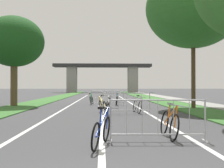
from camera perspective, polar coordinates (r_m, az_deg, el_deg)
grass_verge_left at (r=31.50m, az=-11.97°, el=-2.93°), size 2.44×70.33×0.05m
grass_verge_right at (r=31.49m, az=7.90°, el=-2.94°), size 2.44×70.33×0.05m
sidewalk_path_right at (r=31.93m, az=11.72°, el=-2.87°), size 1.87×70.33×0.08m
lane_stripe_center at (r=22.61m, az=-2.04°, el=-3.96°), size 0.14×40.68×0.01m
lane_stripe_right_lane at (r=22.72m, az=3.82°, el=-3.94°), size 0.14×40.68×0.01m
lane_stripe_left_lane at (r=22.73m, az=-7.90°, el=-3.93°), size 0.14×40.68×0.01m
overpass_bridge at (r=60.41m, az=-2.02°, el=2.26°), size 21.61×3.39×6.33m
tree_left_oak_near at (r=19.98m, az=-19.90°, el=8.32°), size 4.09×4.09×6.19m
tree_right_cypress_far at (r=18.08m, az=16.71°, el=15.05°), size 5.84×5.84×8.70m
crowd_barrier_nearest at (r=6.84m, az=9.63°, el=-7.60°), size 2.41×0.52×1.05m
crowd_barrier_second at (r=13.39m, az=3.01°, el=-4.12°), size 2.41×0.51×1.05m
crowd_barrier_third at (r=19.99m, az=-0.92°, el=-2.92°), size 2.40×0.46×1.05m
bicycle_teal_0 at (r=19.60m, az=1.00°, el=-3.44°), size 0.54×1.67×0.97m
bicycle_green_1 at (r=20.55m, az=-4.35°, el=-3.32°), size 0.46×1.60×0.96m
bicycle_yellow_2 at (r=13.86m, az=-1.95°, el=-4.66°), size 0.73×1.59×0.95m
bicycle_white_3 at (r=14.04m, az=5.36°, el=-4.54°), size 0.55×1.74×0.91m
bicycle_blue_4 at (r=6.26m, az=-2.18°, el=-9.78°), size 0.65×1.66×0.93m
bicycle_orange_5 at (r=7.38m, az=11.95°, el=-8.16°), size 0.50×1.65×0.95m
bicycle_silver_6 at (r=12.91m, az=-0.99°, el=-4.91°), size 0.47×1.72×0.95m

